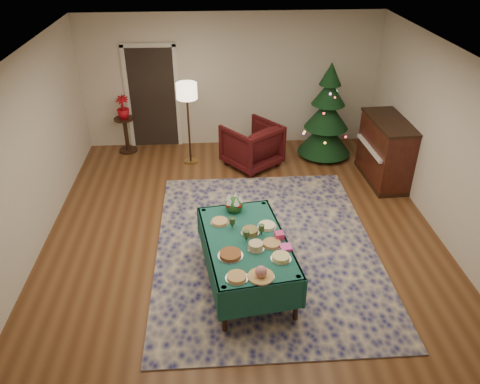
{
  "coord_description": "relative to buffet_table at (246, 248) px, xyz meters",
  "views": [
    {
      "loc": [
        -0.43,
        -5.77,
        4.27
      ],
      "look_at": [
        -0.05,
        -0.1,
        0.88
      ],
      "focal_mm": 35.0,
      "sensor_mm": 36.0,
      "label": 1
    }
  ],
  "objects": [
    {
      "name": "goblet_2",
      "position": [
        -0.0,
        -0.04,
        0.22
      ],
      "size": [
        0.07,
        0.07,
        0.16
      ],
      "color": "#2D471E",
      "rests_on": "buffet_table"
    },
    {
      "name": "buffet_table",
      "position": [
        0.0,
        0.0,
        0.0
      ],
      "size": [
        1.28,
        1.91,
        0.69
      ],
      "color": "black",
      "rests_on": "ground"
    },
    {
      "name": "rug",
      "position": [
        0.35,
        0.73,
        -0.55
      ],
      "size": [
        3.2,
        4.2,
        0.02
      ],
      "primitive_type": "cube",
      "rotation": [
        0.0,
        0.0,
        0.0
      ],
      "color": "#161954",
      "rests_on": "ground"
    },
    {
      "name": "side_table",
      "position": [
        -2.14,
        4.19,
        -0.2
      ],
      "size": [
        0.41,
        0.41,
        0.73
      ],
      "color": "black",
      "rests_on": "ground"
    },
    {
      "name": "floor_lamp",
      "position": [
        -0.83,
        3.6,
        0.81
      ],
      "size": [
        0.39,
        0.39,
        1.61
      ],
      "color": "#A57F3F",
      "rests_on": "ground"
    },
    {
      "name": "armchair",
      "position": [
        0.37,
        3.38,
        -0.08
      ],
      "size": [
        1.25,
        1.24,
        0.95
      ],
      "primitive_type": "imported",
      "rotation": [
        0.0,
        0.0,
        3.79
      ],
      "color": "#3E0D0E",
      "rests_on": "ground"
    },
    {
      "name": "goblet_1",
      "position": [
        0.2,
        0.08,
        0.22
      ],
      "size": [
        0.07,
        0.07,
        0.16
      ],
      "color": "#2D471E",
      "rests_on": "buffet_table"
    },
    {
      "name": "goblet_0",
      "position": [
        -0.16,
        0.27,
        0.22
      ],
      "size": [
        0.07,
        0.07,
        0.16
      ],
      "color": "#2D471E",
      "rests_on": "buffet_table"
    },
    {
      "name": "room_shell",
      "position": [
        0.03,
        0.99,
        0.79
      ],
      "size": [
        7.0,
        7.0,
        7.0
      ],
      "color": "#593319",
      "rests_on": "ground"
    },
    {
      "name": "platter_2",
      "position": [
        0.39,
        -0.41,
        0.16
      ],
      "size": [
        0.25,
        0.25,
        0.06
      ],
      "color": "silver",
      "rests_on": "buffet_table"
    },
    {
      "name": "napkin_stack",
      "position": [
        0.48,
        -0.21,
        0.16
      ],
      "size": [
        0.16,
        0.16,
        0.04
      ],
      "primitive_type": "cube",
      "rotation": [
        0.0,
        0.0,
        0.14
      ],
      "color": "#FC46BC",
      "rests_on": "buffet_table"
    },
    {
      "name": "platter_8",
      "position": [
        -0.33,
        0.4,
        0.16
      ],
      "size": [
        0.25,
        0.25,
        0.04
      ],
      "color": "silver",
      "rests_on": "buffet_table"
    },
    {
      "name": "doorway",
      "position": [
        -1.57,
        4.47,
        0.54
      ],
      "size": [
        1.08,
        0.04,
        2.16
      ],
      "color": "black",
      "rests_on": "ground"
    },
    {
      "name": "centerpiece",
      "position": [
        -0.12,
        0.68,
        0.26
      ],
      "size": [
        0.25,
        0.25,
        0.29
      ],
      "color": "#1E4C1E",
      "rests_on": "buffet_table"
    },
    {
      "name": "platter_4",
      "position": [
        0.1,
        -0.2,
        0.18
      ],
      "size": [
        0.21,
        0.21,
        0.09
      ],
      "color": "silver",
      "rests_on": "buffet_table"
    },
    {
      "name": "potted_plant",
      "position": [
        -2.14,
        4.19,
        0.31
      ],
      "size": [
        0.26,
        0.46,
        0.26
      ],
      "primitive_type": "imported",
      "color": "#B50C17",
      "rests_on": "side_table"
    },
    {
      "name": "platter_3",
      "position": [
        -0.22,
        -0.31,
        0.16
      ],
      "size": [
        0.31,
        0.31,
        0.05
      ],
      "color": "silver",
      "rests_on": "buffet_table"
    },
    {
      "name": "gift_box",
      "position": [
        0.42,
        -0.0,
        0.18
      ],
      "size": [
        0.13,
        0.13,
        0.09
      ],
      "primitive_type": "cube",
      "rotation": [
        0.0,
        0.0,
        0.14
      ],
      "color": "#D0396E",
      "rests_on": "buffet_table"
    },
    {
      "name": "platter_7",
      "position": [
        0.3,
        0.27,
        0.16
      ],
      "size": [
        0.26,
        0.26,
        0.04
      ],
      "color": "silver",
      "rests_on": "buffet_table"
    },
    {
      "name": "christmas_tree",
      "position": [
        1.87,
        3.71,
        0.31
      ],
      "size": [
        1.08,
        1.08,
        1.92
      ],
      "color": "black",
      "rests_on": "ground"
    },
    {
      "name": "platter_0",
      "position": [
        -0.16,
        -0.72,
        0.16
      ],
      "size": [
        0.27,
        0.27,
        0.04
      ],
      "color": "silver",
      "rests_on": "buffet_table"
    },
    {
      "name": "platter_1",
      "position": [
        0.11,
        -0.72,
        0.2
      ],
      "size": [
        0.31,
        0.31,
        0.15
      ],
      "color": "silver",
      "rests_on": "buffet_table"
    },
    {
      "name": "platter_5",
      "position": [
        0.31,
        -0.12,
        0.16
      ],
      "size": [
        0.26,
        0.26,
        0.04
      ],
      "color": "silver",
      "rests_on": "buffet_table"
    },
    {
      "name": "piano",
      "position": [
        2.73,
        2.65,
        0.02
      ],
      "size": [
        0.7,
        1.38,
        1.17
      ],
      "color": "black",
      "rests_on": "ground"
    },
    {
      "name": "platter_6",
      "position": [
        0.06,
        0.14,
        0.17
      ],
      "size": [
        0.24,
        0.24,
        0.07
      ],
      "color": "silver",
      "rests_on": "buffet_table"
    }
  ]
}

